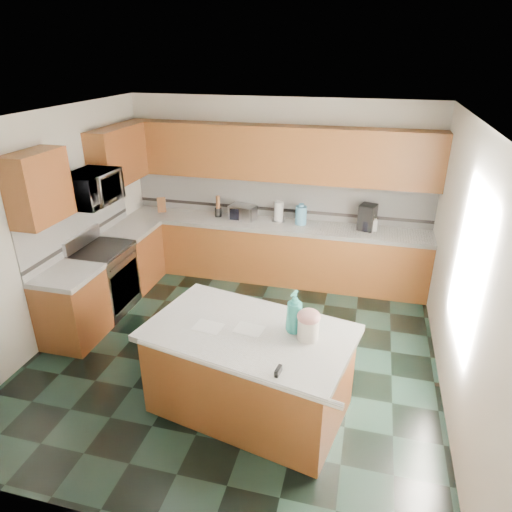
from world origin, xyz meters
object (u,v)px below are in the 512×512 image
(soap_bottle_island, at_px, (295,312))
(island_top, at_px, (249,333))
(island_base, at_px, (249,372))
(coffee_maker, at_px, (367,217))
(knife_block, at_px, (162,205))
(toaster_oven, at_px, (243,212))
(treat_jar, at_px, (308,329))

(soap_bottle_island, bearing_deg, island_top, -149.82)
(island_top, bearing_deg, soap_bottle_island, 24.31)
(island_base, relative_size, coffee_maker, 4.87)
(knife_block, height_order, toaster_oven, knife_block)
(soap_bottle_island, bearing_deg, treat_jar, -13.40)
(soap_bottle_island, distance_m, toaster_oven, 3.10)
(toaster_oven, height_order, coffee_maker, coffee_maker)
(knife_block, bearing_deg, island_base, -77.12)
(soap_bottle_island, bearing_deg, knife_block, 150.79)
(island_top, relative_size, coffee_maker, 5.14)
(soap_bottle_island, distance_m, knife_block, 3.86)
(island_base, relative_size, treat_jar, 9.00)
(island_base, xyz_separation_m, soap_bottle_island, (0.41, 0.09, 0.70))
(island_base, distance_m, treat_jar, 0.81)
(island_top, xyz_separation_m, soap_bottle_island, (0.41, 0.09, 0.24))
(island_top, relative_size, toaster_oven, 5.05)
(knife_block, relative_size, toaster_oven, 0.64)
(island_top, xyz_separation_m, toaster_oven, (-0.89, 2.91, 0.14))
(soap_bottle_island, xyz_separation_m, coffee_maker, (0.56, 2.85, -0.02))
(toaster_oven, bearing_deg, island_base, -59.98)
(soap_bottle_island, distance_m, coffee_maker, 2.90)
(island_top, distance_m, treat_jar, 0.56)
(island_base, height_order, coffee_maker, coffee_maker)
(soap_bottle_island, relative_size, knife_block, 1.73)
(soap_bottle_island, xyz_separation_m, toaster_oven, (-1.30, 2.82, -0.10))
(island_base, height_order, toaster_oven, toaster_oven)
(island_base, relative_size, island_top, 0.95)
(treat_jar, relative_size, coffee_maker, 0.54)
(island_base, distance_m, knife_block, 3.72)
(knife_block, bearing_deg, toaster_oven, -24.64)
(knife_block, xyz_separation_m, coffee_maker, (3.20, 0.03, 0.07))
(island_top, bearing_deg, knife_block, 139.32)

